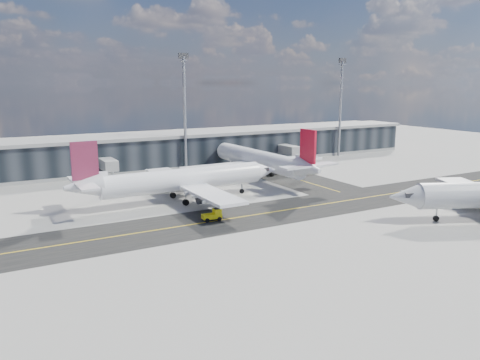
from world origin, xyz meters
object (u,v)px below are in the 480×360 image
at_px(airliner_redtail, 259,160).
at_px(service_van, 279,169).
at_px(airliner_af, 181,180).
at_px(baggage_tug, 213,215).

height_order(airliner_redtail, service_van, airliner_redtail).
xyz_separation_m(airliner_af, airliner_redtail, (24.41, 12.20, 0.14)).
height_order(airliner_af, service_van, airliner_af).
relative_size(baggage_tug, service_van, 0.70).
bearing_deg(baggage_tug, airliner_redtail, 141.61).
bearing_deg(airliner_af, service_van, 115.63).
height_order(airliner_af, baggage_tug, airliner_af).
bearing_deg(airliner_af, airliner_redtail, 115.71).
relative_size(airliner_af, airliner_redtail, 0.97).
xyz_separation_m(airliner_redtail, baggage_tug, (-24.51, -26.31, -3.24)).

